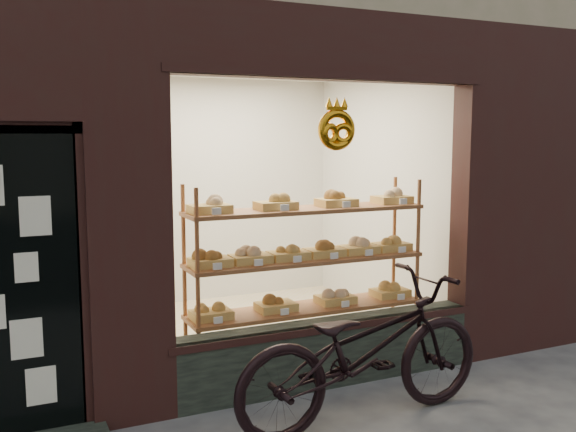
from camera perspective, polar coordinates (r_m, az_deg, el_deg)
name	(u,v)px	position (r m, az deg, el deg)	size (l,w,h in m)	color
display_shelf	(306,274)	(5.78, 1.65, -5.14)	(2.20, 0.45, 1.70)	brown
bicycle	(364,350)	(4.82, 6.77, -11.76)	(0.73, 2.08, 1.09)	black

